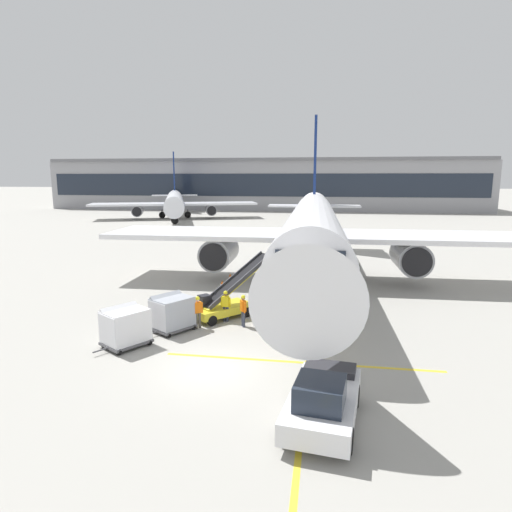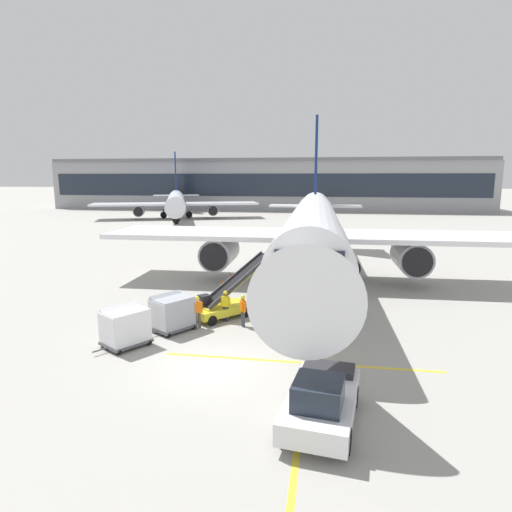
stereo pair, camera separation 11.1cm
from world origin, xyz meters
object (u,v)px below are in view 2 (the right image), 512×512
(parked_airplane, at_px, (313,229))
(pushback_tug, at_px, (321,400))
(safety_cone_engine_keepout, at_px, (231,278))
(baggage_cart_second, at_px, (125,326))
(ground_crew_marshaller, at_px, (225,304))
(ground_crew_by_loader, at_px, (243,308))
(safety_cone_wingtip, at_px, (223,286))
(baggage_cart_lead, at_px, (171,312))
(distant_airplane, at_px, (176,202))
(belt_loader, at_px, (225,301))
(ground_crew_by_carts, at_px, (198,310))

(parked_airplane, relative_size, pushback_tug, 8.90)
(parked_airplane, height_order, safety_cone_engine_keepout, parked_airplane)
(baggage_cart_second, bearing_deg, ground_crew_marshaller, 47.62)
(ground_crew_by_loader, relative_size, safety_cone_engine_keepout, 2.53)
(baggage_cart_second, height_order, safety_cone_wingtip, baggage_cart_second)
(baggage_cart_lead, height_order, safety_cone_wingtip, baggage_cart_lead)
(safety_cone_wingtip, relative_size, distant_airplane, 0.02)
(ground_crew_by_loader, bearing_deg, baggage_cart_second, -144.48)
(safety_cone_engine_keepout, relative_size, distant_airplane, 0.02)
(distant_airplane, bearing_deg, safety_cone_wingtip, -67.27)
(safety_cone_wingtip, bearing_deg, ground_crew_marshaller, -74.96)
(ground_crew_marshaller, bearing_deg, baggage_cart_lead, -142.71)
(belt_loader, distance_m, ground_crew_by_carts, 2.32)
(belt_loader, bearing_deg, ground_crew_by_carts, -115.34)
(ground_crew_by_loader, xyz_separation_m, ground_crew_by_carts, (-2.31, -0.66, 0.00))
(ground_crew_by_carts, relative_size, safety_cone_wingtip, 2.39)
(baggage_cart_lead, bearing_deg, baggage_cart_second, -121.02)
(parked_airplane, relative_size, ground_crew_by_carts, 23.68)
(pushback_tug, distance_m, distant_airplane, 72.98)
(baggage_cart_second, relative_size, safety_cone_wingtip, 3.72)
(baggage_cart_second, height_order, ground_crew_by_carts, baggage_cart_second)
(parked_airplane, xyz_separation_m, ground_crew_by_loader, (-3.28, -11.07, -2.99))
(belt_loader, distance_m, distant_airplane, 61.38)
(safety_cone_wingtip, bearing_deg, pushback_tug, -65.98)
(safety_cone_engine_keepout, bearing_deg, ground_crew_marshaller, -79.21)
(safety_cone_engine_keepout, bearing_deg, parked_airplane, 13.03)
(baggage_cart_lead, xyz_separation_m, ground_crew_by_loader, (3.55, 1.17, -0.00))
(ground_crew_by_carts, bearing_deg, pushback_tug, -51.13)
(distant_airplane, bearing_deg, ground_crew_marshaller, -68.10)
(baggage_cart_second, bearing_deg, baggage_cart_lead, 58.98)
(baggage_cart_lead, relative_size, ground_crew_marshaller, 1.56)
(belt_loader, height_order, distant_airplane, distant_airplane)
(pushback_tug, height_order, safety_cone_engine_keepout, pushback_tug)
(ground_crew_by_loader, bearing_deg, belt_loader, 132.41)
(baggage_cart_second, relative_size, distant_airplane, 0.07)
(parked_airplane, height_order, ground_crew_by_loader, parked_airplane)
(safety_cone_engine_keepout, bearing_deg, pushback_tug, -69.00)
(ground_crew_by_loader, relative_size, ground_crew_by_carts, 1.00)
(pushback_tug, bearing_deg, ground_crew_by_carts, 128.87)
(pushback_tug, bearing_deg, safety_cone_engine_keepout, 111.00)
(baggage_cart_second, relative_size, safety_cone_engine_keepout, 3.94)
(ground_crew_by_carts, xyz_separation_m, safety_cone_engine_keepout, (-0.52, 10.31, -0.66))
(parked_airplane, relative_size, baggage_cart_lead, 15.21)
(ground_crew_by_loader, bearing_deg, distant_airplane, 112.61)
(parked_airplane, distance_m, ground_crew_by_loader, 11.93)
(safety_cone_wingtip, xyz_separation_m, distant_airplane, (-21.43, 51.16, 2.86))
(pushback_tug, height_order, distant_airplane, distant_airplane)
(parked_airplane, height_order, pushback_tug, parked_airplane)
(pushback_tug, xyz_separation_m, safety_cone_engine_keepout, (-7.09, 18.46, -0.49))
(parked_airplane, height_order, baggage_cart_second, parked_airplane)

